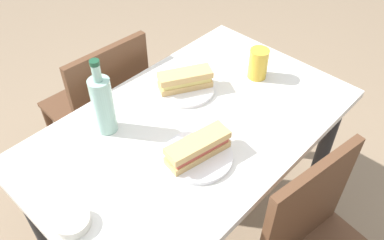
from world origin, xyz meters
TOP-DOWN VIEW (x-y plane):
  - ground_plane at (0.00, 0.00)m, footprint 8.00×8.00m
  - dining_table at (0.00, 0.00)m, footprint 1.18×0.72m
  - chair_far at (-0.00, 0.56)m, footprint 0.42×0.42m
  - plate_near at (0.12, 0.15)m, footprint 0.23×0.23m
  - baguette_sandwich_near at (0.12, 0.15)m, footprint 0.21×0.16m
  - knife_near at (0.14, 0.20)m, footprint 0.13×0.14m
  - plate_far at (-0.10, -0.12)m, footprint 0.23×0.23m
  - baguette_sandwich_far at (-0.10, -0.12)m, footprint 0.23×0.11m
  - knife_far at (-0.10, -0.07)m, footprint 0.18×0.02m
  - water_bottle at (-0.22, 0.20)m, footprint 0.07×0.07m
  - beer_glass at (0.38, 0.00)m, footprint 0.08×0.08m
  - olive_bowl at (-0.52, -0.03)m, footprint 0.10×0.10m

SIDE VIEW (x-z plane):
  - ground_plane at x=0.00m, z-range 0.00..0.00m
  - chair_far at x=0.00m, z-range 0.06..0.91m
  - dining_table at x=0.00m, z-range 0.25..0.99m
  - plate_near at x=0.12m, z-range 0.74..0.75m
  - plate_far at x=-0.10m, z-range 0.74..0.75m
  - olive_bowl at x=-0.52m, z-range 0.74..0.77m
  - knife_near at x=0.14m, z-range 0.75..0.76m
  - knife_far at x=-0.10m, z-range 0.75..0.76m
  - baguette_sandwich_near at x=0.12m, z-range 0.75..0.82m
  - baguette_sandwich_far at x=-0.10m, z-range 0.75..0.82m
  - beer_glass at x=0.38m, z-range 0.74..0.86m
  - water_bottle at x=-0.22m, z-range 0.71..0.99m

